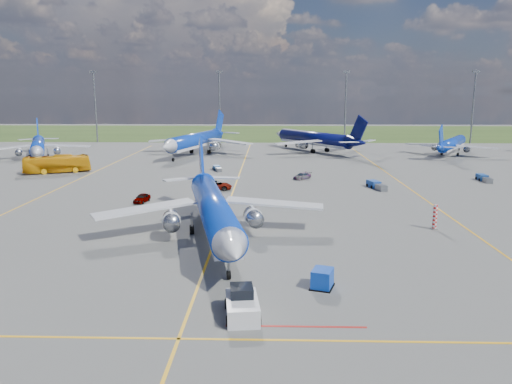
{
  "coord_description": "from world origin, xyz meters",
  "views": [
    {
      "loc": [
        6.06,
        -50.75,
        16.36
      ],
      "look_at": [
        4.38,
        10.18,
        4.0
      ],
      "focal_mm": 35.0,
      "sensor_mm": 36.0,
      "label": 1
    }
  ],
  "objects_px": {
    "uld_container": "(322,278)",
    "bg_jet_nnw": "(196,155)",
    "warning_post": "(435,217)",
    "bg_jet_ne": "(451,155)",
    "baggage_tug_e": "(484,178)",
    "bg_jet_nw": "(39,159)",
    "main_airliner": "(214,239)",
    "service_car_c": "(302,176)",
    "apron_bus": "(57,164)",
    "baggage_tug_c": "(217,168)",
    "baggage_tug_w": "(376,185)",
    "service_car_a": "(142,198)",
    "bg_jet_n": "(314,151)",
    "pushback_tug": "(242,305)",
    "service_car_b": "(216,185)"
  },
  "relations": [
    {
      "from": "bg_jet_nw",
      "to": "uld_container",
      "type": "height_order",
      "value": "bg_jet_nw"
    },
    {
      "from": "pushback_tug",
      "to": "main_airliner",
      "type": "bearing_deg",
      "value": 95.48
    },
    {
      "from": "service_car_a",
      "to": "baggage_tug_c",
      "type": "relative_size",
      "value": 0.87
    },
    {
      "from": "service_car_c",
      "to": "apron_bus",
      "type": "bearing_deg",
      "value": -143.26
    },
    {
      "from": "bg_jet_nnw",
      "to": "uld_container",
      "type": "relative_size",
      "value": 20.38
    },
    {
      "from": "bg_jet_nw",
      "to": "service_car_b",
      "type": "relative_size",
      "value": 6.34
    },
    {
      "from": "bg_jet_ne",
      "to": "baggage_tug_e",
      "type": "bearing_deg",
      "value": 109.05
    },
    {
      "from": "service_car_c",
      "to": "baggage_tug_c",
      "type": "relative_size",
      "value": 0.93
    },
    {
      "from": "main_airliner",
      "to": "service_car_b",
      "type": "relative_size",
      "value": 6.94
    },
    {
      "from": "baggage_tug_c",
      "to": "service_car_c",
      "type": "bearing_deg",
      "value": -48.26
    },
    {
      "from": "service_car_a",
      "to": "service_car_c",
      "type": "height_order",
      "value": "service_car_a"
    },
    {
      "from": "uld_container",
      "to": "bg_jet_n",
      "type": "bearing_deg",
      "value": 103.82
    },
    {
      "from": "pushback_tug",
      "to": "baggage_tug_c",
      "type": "height_order",
      "value": "pushback_tug"
    },
    {
      "from": "bg_jet_nw",
      "to": "baggage_tug_w",
      "type": "height_order",
      "value": "bg_jet_nw"
    },
    {
      "from": "bg_jet_n",
      "to": "main_airliner",
      "type": "bearing_deg",
      "value": 43.45
    },
    {
      "from": "warning_post",
      "to": "bg_jet_ne",
      "type": "bearing_deg",
      "value": 69.12
    },
    {
      "from": "bg_jet_nw",
      "to": "bg_jet_ne",
      "type": "distance_m",
      "value": 104.63
    },
    {
      "from": "bg_jet_ne",
      "to": "warning_post",
      "type": "bearing_deg",
      "value": 99.61
    },
    {
      "from": "bg_jet_nw",
      "to": "service_car_c",
      "type": "height_order",
      "value": "bg_jet_nw"
    },
    {
      "from": "service_car_b",
      "to": "baggage_tug_c",
      "type": "relative_size",
      "value": 1.25
    },
    {
      "from": "baggage_tug_c",
      "to": "warning_post",
      "type": "bearing_deg",
      "value": -73.43
    },
    {
      "from": "baggage_tug_c",
      "to": "pushback_tug",
      "type": "bearing_deg",
      "value": -100.8
    },
    {
      "from": "bg_jet_nnw",
      "to": "baggage_tug_e",
      "type": "xyz_separation_m",
      "value": [
        58.95,
        -37.71,
        0.52
      ]
    },
    {
      "from": "uld_container",
      "to": "baggage_tug_e",
      "type": "relative_size",
      "value": 0.4
    },
    {
      "from": "bg_jet_nw",
      "to": "apron_bus",
      "type": "distance_m",
      "value": 23.7
    },
    {
      "from": "service_car_a",
      "to": "baggage_tug_c",
      "type": "xyz_separation_m",
      "value": [
        8.11,
        30.74,
        -0.2
      ]
    },
    {
      "from": "bg_jet_n",
      "to": "uld_container",
      "type": "distance_m",
      "value": 97.71
    },
    {
      "from": "uld_container",
      "to": "bg_jet_nnw",
      "type": "bearing_deg",
      "value": 123.21
    },
    {
      "from": "main_airliner",
      "to": "uld_container",
      "type": "bearing_deg",
      "value": -64.59
    },
    {
      "from": "main_airliner",
      "to": "bg_jet_nw",
      "type": "bearing_deg",
      "value": 115.31
    },
    {
      "from": "pushback_tug",
      "to": "service_car_a",
      "type": "height_order",
      "value": "pushback_tug"
    },
    {
      "from": "bg_jet_nw",
      "to": "baggage_tug_c",
      "type": "relative_size",
      "value": 7.92
    },
    {
      "from": "service_car_b",
      "to": "baggage_tug_w",
      "type": "height_order",
      "value": "service_car_b"
    },
    {
      "from": "main_airliner",
      "to": "service_car_c",
      "type": "bearing_deg",
      "value": 60.28
    },
    {
      "from": "warning_post",
      "to": "baggage_tug_e",
      "type": "xyz_separation_m",
      "value": [
        19.72,
        33.18,
        -0.98
      ]
    },
    {
      "from": "bg_jet_n",
      "to": "service_car_c",
      "type": "distance_m",
      "value": 44.54
    },
    {
      "from": "pushback_tug",
      "to": "service_car_b",
      "type": "relative_size",
      "value": 1.17
    },
    {
      "from": "apron_bus",
      "to": "baggage_tug_c",
      "type": "relative_size",
      "value": 2.98
    },
    {
      "from": "bg_jet_n",
      "to": "bg_jet_ne",
      "type": "distance_m",
      "value": 35.95
    },
    {
      "from": "service_car_b",
      "to": "baggage_tug_c",
      "type": "bearing_deg",
      "value": 5.07
    },
    {
      "from": "bg_jet_nw",
      "to": "service_car_c",
      "type": "bearing_deg",
      "value": -46.37
    },
    {
      "from": "uld_container",
      "to": "service_car_b",
      "type": "bearing_deg",
      "value": 126.1
    },
    {
      "from": "pushback_tug",
      "to": "apron_bus",
      "type": "bearing_deg",
      "value": 115.7
    },
    {
      "from": "bg_jet_nw",
      "to": "main_airliner",
      "type": "distance_m",
      "value": 82.14
    },
    {
      "from": "pushback_tug",
      "to": "service_car_c",
      "type": "distance_m",
      "value": 59.44
    },
    {
      "from": "service_car_c",
      "to": "baggage_tug_e",
      "type": "xyz_separation_m",
      "value": [
        33.49,
        -1.37,
        -0.07
      ]
    },
    {
      "from": "warning_post",
      "to": "baggage_tug_w",
      "type": "relative_size",
      "value": 0.55
    },
    {
      "from": "bg_jet_nw",
      "to": "baggage_tug_w",
      "type": "relative_size",
      "value": 6.37
    },
    {
      "from": "warning_post",
      "to": "bg_jet_ne",
      "type": "distance_m",
      "value": 77.74
    },
    {
      "from": "bg_jet_nnw",
      "to": "baggage_tug_w",
      "type": "bearing_deg",
      "value": -35.24
    }
  ]
}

